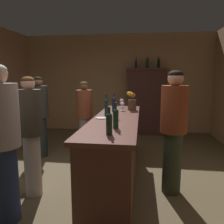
{
  "coord_description": "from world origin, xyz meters",
  "views": [
    {
      "loc": [
        0.73,
        -2.96,
        1.58
      ],
      "look_at": [
        0.3,
        0.24,
        1.07
      ],
      "focal_mm": 35.17,
      "sensor_mm": 36.0,
      "label": 1
    }
  ],
  "objects_px": {
    "wine_glass_rear": "(122,101)",
    "patron_in_navy": "(31,131)",
    "display_bottle_midleft": "(147,63)",
    "display_bottle_center": "(159,63)",
    "patron_by_cabinet": "(39,114)",
    "display_cabinet": "(146,100)",
    "display_bottle_left": "(136,64)",
    "wine_bottle_chardonnay": "(116,117)",
    "patron_redhead": "(85,115)",
    "wine_bottle_rose": "(109,122)",
    "wine_glass_front": "(117,112)",
    "wine_bottle_merlot": "(107,106)",
    "patron_tall": "(2,139)",
    "bartender": "(173,127)",
    "wine_glass_mid": "(122,104)",
    "flower_arrangement": "(132,102)",
    "bar_counter": "(116,150)",
    "wine_bottle_riesling": "(114,104)",
    "wine_glass_spare": "(107,104)",
    "cheese_plate": "(101,118)"
  },
  "relations": [
    {
      "from": "bar_counter",
      "to": "flower_arrangement",
      "type": "xyz_separation_m",
      "value": [
        0.19,
        0.78,
        0.64
      ]
    },
    {
      "from": "wine_bottle_rose",
      "to": "display_bottle_left",
      "type": "bearing_deg",
      "value": 87.79
    },
    {
      "from": "display_cabinet",
      "to": "wine_glass_front",
      "type": "xyz_separation_m",
      "value": [
        -0.48,
        -3.12,
        0.15
      ]
    },
    {
      "from": "wine_glass_spare",
      "to": "patron_in_navy",
      "type": "relative_size",
      "value": 0.1
    },
    {
      "from": "patron_in_navy",
      "to": "display_bottle_midleft",
      "type": "bearing_deg",
      "value": 51.94
    },
    {
      "from": "wine_bottle_rose",
      "to": "wine_bottle_riesling",
      "type": "relative_size",
      "value": 0.93
    },
    {
      "from": "display_bottle_midleft",
      "to": "patron_redhead",
      "type": "distance_m",
      "value": 2.51
    },
    {
      "from": "display_cabinet",
      "to": "display_bottle_left",
      "type": "bearing_deg",
      "value": 180.0
    },
    {
      "from": "wine_bottle_rose",
      "to": "wine_bottle_merlot",
      "type": "relative_size",
      "value": 0.9
    },
    {
      "from": "display_bottle_left",
      "to": "patron_by_cabinet",
      "type": "relative_size",
      "value": 0.18
    },
    {
      "from": "wine_bottle_merlot",
      "to": "display_bottle_center",
      "type": "relative_size",
      "value": 1.01
    },
    {
      "from": "wine_bottle_chardonnay",
      "to": "patron_in_navy",
      "type": "relative_size",
      "value": 0.19
    },
    {
      "from": "display_cabinet",
      "to": "display_bottle_left",
      "type": "relative_size",
      "value": 6.23
    },
    {
      "from": "display_bottle_center",
      "to": "patron_tall",
      "type": "relative_size",
      "value": 0.19
    },
    {
      "from": "wine_bottle_rose",
      "to": "wine_glass_front",
      "type": "bearing_deg",
      "value": 91.35
    },
    {
      "from": "patron_tall",
      "to": "wine_bottle_riesling",
      "type": "bearing_deg",
      "value": 4.61
    },
    {
      "from": "wine_glass_rear",
      "to": "patron_redhead",
      "type": "height_order",
      "value": "patron_redhead"
    },
    {
      "from": "bartender",
      "to": "wine_glass_front",
      "type": "bearing_deg",
      "value": 4.43
    },
    {
      "from": "wine_glass_rear",
      "to": "patron_by_cabinet",
      "type": "xyz_separation_m",
      "value": [
        -1.61,
        -0.22,
        -0.25
      ]
    },
    {
      "from": "bar_counter",
      "to": "wine_glass_mid",
      "type": "bearing_deg",
      "value": 87.6
    },
    {
      "from": "wine_bottle_rose",
      "to": "display_bottle_left",
      "type": "height_order",
      "value": "display_bottle_left"
    },
    {
      "from": "patron_redhead",
      "to": "display_bottle_center",
      "type": "bearing_deg",
      "value": 106.99
    },
    {
      "from": "cheese_plate",
      "to": "display_bottle_left",
      "type": "distance_m",
      "value": 3.28
    },
    {
      "from": "patron_redhead",
      "to": "patron_tall",
      "type": "height_order",
      "value": "patron_tall"
    },
    {
      "from": "wine_glass_mid",
      "to": "patron_redhead",
      "type": "xyz_separation_m",
      "value": [
        -0.82,
        0.48,
        -0.29
      ]
    },
    {
      "from": "display_bottle_midleft",
      "to": "display_bottle_left",
      "type": "bearing_deg",
      "value": 180.0
    },
    {
      "from": "wine_bottle_rose",
      "to": "wine_bottle_riesling",
      "type": "bearing_deg",
      "value": 95.23
    },
    {
      "from": "wine_bottle_merlot",
      "to": "patron_tall",
      "type": "distance_m",
      "value": 1.52
    },
    {
      "from": "flower_arrangement",
      "to": "wine_glass_front",
      "type": "bearing_deg",
      "value": -100.69
    },
    {
      "from": "wine_bottle_rose",
      "to": "display_bottle_left",
      "type": "xyz_separation_m",
      "value": [
        0.15,
        3.98,
        0.82
      ]
    },
    {
      "from": "display_cabinet",
      "to": "flower_arrangement",
      "type": "height_order",
      "value": "display_cabinet"
    },
    {
      "from": "patron_redhead",
      "to": "patron_tall",
      "type": "bearing_deg",
      "value": -39.71
    },
    {
      "from": "patron_by_cabinet",
      "to": "display_cabinet",
      "type": "bearing_deg",
      "value": 87.04
    },
    {
      "from": "wine_glass_front",
      "to": "patron_tall",
      "type": "relative_size",
      "value": 0.08
    },
    {
      "from": "display_cabinet",
      "to": "wine_bottle_riesling",
      "type": "relative_size",
      "value": 5.74
    },
    {
      "from": "patron_by_cabinet",
      "to": "cheese_plate",
      "type": "bearing_deg",
      "value": 6.96
    },
    {
      "from": "display_cabinet",
      "to": "display_bottle_midleft",
      "type": "bearing_deg",
      "value": -180.0
    },
    {
      "from": "wine_bottle_chardonnay",
      "to": "cheese_plate",
      "type": "bearing_deg",
      "value": 116.13
    },
    {
      "from": "patron_tall",
      "to": "wine_glass_mid",
      "type": "bearing_deg",
      "value": 4.27
    },
    {
      "from": "wine_glass_rear",
      "to": "patron_in_navy",
      "type": "bearing_deg",
      "value": -122.62
    },
    {
      "from": "display_bottle_center",
      "to": "patron_redhead",
      "type": "xyz_separation_m",
      "value": [
        -1.59,
        -1.83,
        -1.14
      ]
    },
    {
      "from": "wine_bottle_rose",
      "to": "wine_glass_mid",
      "type": "height_order",
      "value": "wine_bottle_rose"
    },
    {
      "from": "wine_bottle_chardonnay",
      "to": "flower_arrangement",
      "type": "bearing_deg",
      "value": 85.49
    },
    {
      "from": "flower_arrangement",
      "to": "display_bottle_midleft",
      "type": "distance_m",
      "value": 2.39
    },
    {
      "from": "wine_glass_mid",
      "to": "patron_by_cabinet",
      "type": "height_order",
      "value": "patron_by_cabinet"
    },
    {
      "from": "display_bottle_midleft",
      "to": "display_bottle_center",
      "type": "height_order",
      "value": "display_bottle_center"
    },
    {
      "from": "wine_glass_front",
      "to": "wine_glass_spare",
      "type": "relative_size",
      "value": 0.89
    },
    {
      "from": "wine_glass_mid",
      "to": "flower_arrangement",
      "type": "height_order",
      "value": "flower_arrangement"
    },
    {
      "from": "wine_glass_rear",
      "to": "display_bottle_midleft",
      "type": "height_order",
      "value": "display_bottle_midleft"
    },
    {
      "from": "wine_bottle_rose",
      "to": "wine_glass_mid",
      "type": "xyz_separation_m",
      "value": [
        -0.01,
        1.66,
        -0.01
      ]
    }
  ]
}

